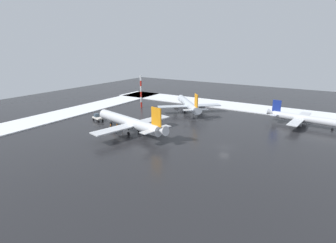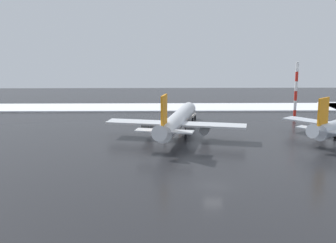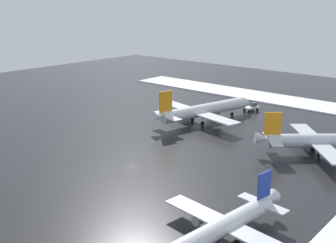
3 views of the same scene
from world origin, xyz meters
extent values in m
plane|color=#232326|center=(0.00, 0.00, 0.00)|extent=(240.00, 240.00, 0.00)
cube|color=white|center=(67.00, 0.00, 0.17)|extent=(14.00, 116.00, 0.35)
cylinder|color=silver|center=(30.77, 3.51, 3.30)|extent=(28.32, 9.42, 3.21)
cone|color=silver|center=(45.67, 0.12, 3.30)|extent=(2.89, 3.48, 3.05)
cone|color=silver|center=(15.67, 6.95, 3.87)|extent=(3.89, 3.41, 3.12)
cube|color=silver|center=(29.72, 11.69, 3.02)|extent=(6.77, 12.89, 0.34)
cylinder|color=gray|center=(29.77, 9.74, 2.08)|extent=(3.55, 2.55, 1.89)
cube|color=silver|center=(26.29, -3.41, 3.02)|extent=(6.77, 12.89, 0.34)
cylinder|color=gray|center=(27.17, -1.67, 2.08)|extent=(3.55, 2.55, 1.89)
cube|color=orange|center=(17.88, 6.45, 7.36)|extent=(3.76, 1.17, 5.29)
cube|color=silver|center=(18.70, 9.17, 3.68)|extent=(3.40, 4.96, 0.23)
cube|color=silver|center=(17.44, 3.64, 3.68)|extent=(3.40, 4.96, 0.23)
cylinder|color=black|center=(40.43, 1.31, 1.89)|extent=(0.23, 0.23, 0.66)
cylinder|color=black|center=(40.43, 1.31, 0.52)|extent=(1.09, 0.55, 1.04)
cylinder|color=black|center=(28.47, 6.17, 1.89)|extent=(0.23, 0.23, 0.66)
cylinder|color=black|center=(28.47, 6.17, 0.52)|extent=(1.09, 0.55, 1.04)
cylinder|color=black|center=(27.54, 2.12, 1.89)|extent=(0.23, 0.23, 0.66)
cylinder|color=black|center=(27.54, 2.12, 0.52)|extent=(1.09, 0.55, 1.04)
cylinder|color=silver|center=(-16.71, -32.94, 2.56)|extent=(22.11, 4.90, 2.49)
cone|color=silver|center=(-4.77, -34.26, 3.00)|extent=(2.83, 2.39, 2.42)
cube|color=silver|center=(-13.86, -27.21, 2.34)|extent=(4.26, 9.82, 0.26)
cylinder|color=gray|center=(-14.39, -28.63, 1.61)|extent=(2.64, 1.73, 1.46)
cube|color=navy|center=(-6.52, -34.07, 5.71)|extent=(2.94, 0.59, 4.10)
cube|color=silver|center=(-6.91, -36.24, 2.86)|extent=(2.28, 3.70, 0.18)
cube|color=silver|center=(-6.42, -31.87, 2.86)|extent=(2.28, 3.70, 0.18)
cylinder|color=black|center=(-14.71, -34.78, 1.46)|extent=(0.18, 0.18, 0.51)
cylinder|color=black|center=(-14.71, -34.78, 0.40)|extent=(0.83, 0.34, 0.81)
cylinder|color=black|center=(-14.35, -31.58, 1.46)|extent=(0.18, 0.18, 0.51)
cylinder|color=black|center=(-14.35, -31.58, 0.40)|extent=(0.83, 0.34, 0.81)
cylinder|color=silver|center=(27.63, -30.88, 3.06)|extent=(19.79, 21.46, 2.97)
cone|color=silver|center=(18.02, -20.24, 3.58)|extent=(3.97, 4.01, 2.89)
cube|color=silver|center=(31.19, -24.13, 2.80)|extent=(11.01, 10.47, 0.31)
cylinder|color=gray|center=(30.19, -25.63, 1.92)|extent=(3.29, 3.38, 1.75)
cube|color=silver|center=(20.55, -33.74, 2.80)|extent=(11.01, 10.47, 0.31)
cylinder|color=gray|center=(22.14, -32.90, 1.92)|extent=(3.29, 3.38, 1.75)
cube|color=orange|center=(19.43, -21.80, 6.82)|extent=(2.58, 2.81, 4.90)
cube|color=silver|center=(21.49, -20.17, 3.41)|extent=(4.64, 4.50, 0.21)
cube|color=silver|center=(17.60, -23.69, 3.41)|extent=(4.64, 4.50, 0.21)
cylinder|color=black|center=(27.30, -27.65, 1.75)|extent=(0.21, 0.21, 0.61)
cylinder|color=black|center=(27.30, -27.65, 0.48)|extent=(0.87, 0.92, 0.96)
cylinder|color=black|center=(24.44, -30.23, 1.75)|extent=(0.21, 0.21, 0.61)
cylinder|color=black|center=(24.44, -30.23, 0.48)|extent=(0.87, 0.92, 0.96)
cube|color=silver|center=(48.29, -0.17, 1.15)|extent=(5.02, 3.35, 0.50)
cube|color=#3F5160|center=(49.18, -0.42, 1.95)|extent=(1.75, 1.82, 1.10)
cylinder|color=black|center=(50.11, 0.35, 0.45)|extent=(0.95, 0.55, 0.90)
cylinder|color=black|center=(49.58, -1.56, 0.45)|extent=(0.95, 0.55, 0.90)
cylinder|color=black|center=(47.00, 1.21, 0.45)|extent=(0.95, 0.55, 0.90)
cylinder|color=black|center=(46.47, -0.70, 0.45)|extent=(0.95, 0.55, 0.90)
cylinder|color=black|center=(34.48, 6.23, 0.42)|extent=(0.16, 0.16, 0.85)
cylinder|color=black|center=(34.34, 6.09, 0.42)|extent=(0.16, 0.16, 0.85)
cylinder|color=orange|center=(34.41, 6.16, 1.16)|extent=(0.36, 0.36, 0.62)
sphere|color=tan|center=(34.41, 6.16, 1.59)|extent=(0.24, 0.24, 0.24)
cylinder|color=black|center=(37.71, 4.27, 0.42)|extent=(0.16, 0.16, 0.85)
cylinder|color=black|center=(37.78, 4.08, 0.42)|extent=(0.16, 0.16, 0.85)
cylinder|color=orange|center=(37.75, 4.18, 1.16)|extent=(0.36, 0.36, 0.62)
sphere|color=tan|center=(37.75, 4.18, 1.59)|extent=(0.24, 0.24, 0.24)
cylinder|color=black|center=(36.05, 2.86, 0.42)|extent=(0.16, 0.16, 0.85)
cylinder|color=black|center=(36.25, 2.85, 0.42)|extent=(0.16, 0.16, 0.85)
cylinder|color=orange|center=(36.15, 2.85, 1.16)|extent=(0.36, 0.36, 0.62)
sphere|color=tan|center=(36.15, 2.85, 1.59)|extent=(0.24, 0.24, 0.24)
camera|label=1|loc=(-21.98, 64.06, 26.25)|focal=28.00mm
camera|label=2|loc=(-53.58, 6.99, 19.08)|focal=45.00mm
camera|label=3|loc=(-57.84, -60.21, 31.51)|focal=45.00mm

